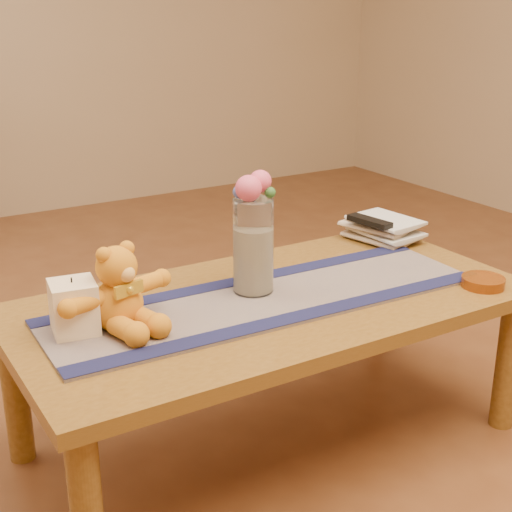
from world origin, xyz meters
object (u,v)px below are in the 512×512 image
pillar_candle (74,307)px  bronze_ball (248,276)px  tv_remote (370,221)px  amber_dish (483,282)px  book_bottom (366,242)px  glass_vase (253,246)px  teddy_bear (117,288)px

pillar_candle → bronze_ball: (0.50, 0.02, -0.03)m
tv_remote → amber_dish: bearing=-93.4°
pillar_candle → book_bottom: bearing=8.8°
book_bottom → tv_remote: size_ratio=1.39×
tv_remote → amber_dish: tv_remote is taller
bronze_ball → amber_dish: (0.58, -0.32, -0.03)m
pillar_candle → bronze_ball: bearing=2.5°
book_bottom → amber_dish: amber_dish is taller
pillar_candle → tv_remote: size_ratio=0.80×
tv_remote → amber_dish: (0.05, -0.45, -0.07)m
book_bottom → amber_dish: (0.05, -0.46, 0.00)m
bronze_ball → tv_remote: (0.54, 0.13, 0.04)m
glass_vase → tv_remote: size_ratio=1.62×
bronze_ball → amber_dish: 0.66m
glass_vase → book_bottom: bearing=17.0°
pillar_candle → book_bottom: pillar_candle is taller
pillar_candle → amber_dish: pillar_candle is taller
glass_vase → book_bottom: size_ratio=1.17×
teddy_bear → book_bottom: 0.95m
pillar_candle → book_bottom: (1.03, 0.16, -0.06)m
teddy_bear → glass_vase: 0.40m
tv_remote → amber_dish: 0.45m
teddy_bear → bronze_ball: (0.40, 0.05, -0.06)m
teddy_bear → book_bottom: bearing=-2.9°
bronze_ball → book_bottom: 0.55m
book_bottom → amber_dish: bearing=-96.3°
teddy_bear → glass_vase: glass_vase is taller
bronze_ball → tv_remote: tv_remote is taller
teddy_bear → glass_vase: size_ratio=1.14×
glass_vase → tv_remote: (0.53, 0.15, -0.05)m
tv_remote → teddy_bear: bearing=-178.8°
teddy_bear → amber_dish: teddy_bear is taller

